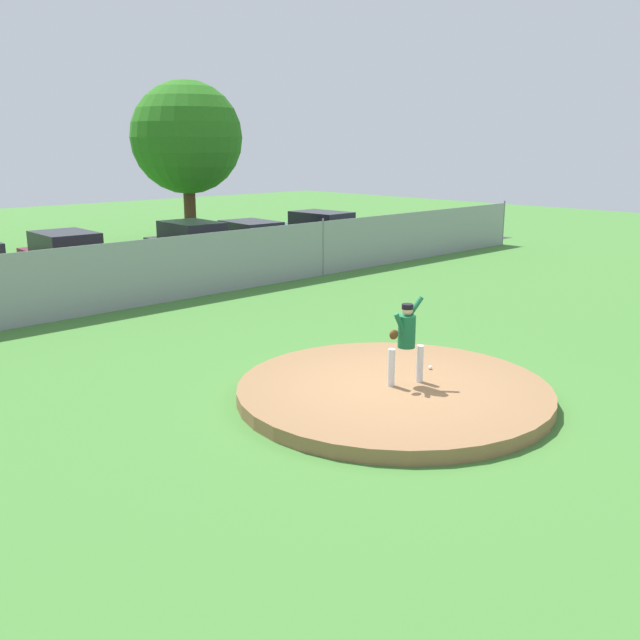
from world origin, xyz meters
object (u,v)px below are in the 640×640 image
at_px(baseball, 430,367).
at_px(parked_car_charcoal, 192,247).
at_px(parked_car_burgundy, 66,259).
at_px(pitcher_youth, 406,336).
at_px(parked_car_teal, 321,233).
at_px(traffic_cone_orange, 169,280).
at_px(parked_car_slate, 251,242).

xyz_separation_m(baseball, parked_car_charcoal, (3.80, 14.03, 0.56)).
bearing_deg(parked_car_burgundy, baseball, -87.22).
relative_size(pitcher_youth, parked_car_teal, 0.35).
relative_size(parked_car_teal, traffic_cone_orange, 8.39).
height_order(parked_car_burgundy, traffic_cone_orange, parked_car_burgundy).
height_order(parked_car_teal, parked_car_charcoal, parked_car_charcoal).
height_order(baseball, parked_car_slate, parked_car_slate).
distance_m(parked_car_charcoal, traffic_cone_orange, 3.53).
relative_size(parked_car_burgundy, traffic_cone_orange, 7.70).
bearing_deg(parked_car_teal, pitcher_youth, -128.85).
bearing_deg(baseball, traffic_cone_orange, 83.77).
distance_m(pitcher_youth, parked_car_burgundy, 14.98).
distance_m(parked_car_slate, traffic_cone_orange, 6.10).
xyz_separation_m(pitcher_youth, baseball, (1.03, 0.21, -0.89)).
distance_m(baseball, parked_car_charcoal, 14.55).
bearing_deg(traffic_cone_orange, baseball, -96.23).
height_order(baseball, parked_car_teal, parked_car_teal).
relative_size(pitcher_youth, parked_car_slate, 0.38).
relative_size(pitcher_youth, traffic_cone_orange, 2.95).
bearing_deg(baseball, parked_car_slate, 64.66).
bearing_deg(parked_car_burgundy, traffic_cone_orange, -57.54).
distance_m(parked_car_slate, parked_car_burgundy, 7.49).
distance_m(parked_car_burgundy, parked_car_teal, 11.16).
bearing_deg(traffic_cone_orange, parked_car_charcoal, 43.37).
xyz_separation_m(parked_car_slate, parked_car_charcoal, (-2.95, -0.23, 0.09)).
height_order(parked_car_burgundy, parked_car_teal, parked_car_teal).
distance_m(parked_car_teal, traffic_cone_orange, 9.47).
distance_m(baseball, parked_car_slate, 15.78).
height_order(parked_car_burgundy, parked_car_charcoal, parked_car_charcoal).
bearing_deg(pitcher_youth, baseball, 11.54).
distance_m(pitcher_youth, parked_car_charcoal, 15.05).
height_order(pitcher_youth, parked_car_teal, pitcher_youth).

